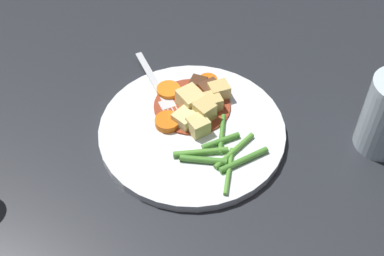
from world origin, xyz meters
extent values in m
plane|color=#26282D|center=(0.00, 0.00, 0.00)|extent=(3.00, 3.00, 0.00)
cylinder|color=white|center=(0.00, 0.00, 0.01)|extent=(0.26, 0.26, 0.01)
cylinder|color=#93381E|center=(0.04, -0.01, 0.01)|extent=(0.11, 0.11, 0.00)
cylinder|color=orange|center=(0.08, 0.02, 0.02)|extent=(0.04, 0.04, 0.01)
cylinder|color=orange|center=(0.04, -0.02, 0.02)|extent=(0.04, 0.04, 0.01)
cylinder|color=orange|center=(0.02, 0.03, 0.02)|extent=(0.04, 0.04, 0.01)
cylinder|color=orange|center=(0.06, -0.02, 0.02)|extent=(0.04, 0.04, 0.01)
cylinder|color=orange|center=(0.08, -0.04, 0.02)|extent=(0.04, 0.04, 0.01)
cube|color=#DBBC6B|center=(0.03, -0.04, 0.02)|extent=(0.03, 0.03, 0.02)
cube|color=#DBBC6B|center=(0.05, -0.05, 0.03)|extent=(0.03, 0.03, 0.02)
cube|color=#DBBC6B|center=(0.01, -0.02, 0.03)|extent=(0.03, 0.03, 0.03)
cube|color=#EAD68C|center=(0.01, 0.01, 0.02)|extent=(0.04, 0.04, 0.02)
cube|color=#E5CC7A|center=(-0.01, -0.01, 0.02)|extent=(0.03, 0.03, 0.02)
cube|color=#E5CC7A|center=(0.04, -0.01, 0.03)|extent=(0.04, 0.04, 0.03)
cube|color=#4C2B19|center=(0.08, -0.03, 0.02)|extent=(0.03, 0.03, 0.02)
cube|color=#56331E|center=(0.06, -0.04, 0.02)|extent=(0.03, 0.04, 0.02)
cylinder|color=#4C8E33|center=(-0.04, -0.03, 0.02)|extent=(0.02, 0.06, 0.01)
cylinder|color=#4C8E33|center=(-0.02, -0.04, 0.02)|extent=(0.07, 0.03, 0.01)
cylinder|color=#4C8E33|center=(-0.06, 0.00, 0.02)|extent=(0.03, 0.06, 0.01)
cylinder|color=#4C8E33|center=(-0.08, -0.05, 0.02)|extent=(0.03, 0.07, 0.01)
cylinder|color=#599E38|center=(-0.05, 0.00, 0.02)|extent=(0.02, 0.07, 0.01)
cylinder|color=#599E38|center=(-0.09, -0.03, 0.02)|extent=(0.07, 0.04, 0.01)
cylinder|color=#599E38|center=(-0.06, -0.04, 0.02)|extent=(0.05, 0.07, 0.01)
cube|color=silver|center=(0.12, 0.04, 0.01)|extent=(0.12, 0.03, 0.00)
cube|color=silver|center=(0.05, 0.02, 0.01)|extent=(0.02, 0.02, 0.00)
cylinder|color=silver|center=(0.02, 0.03, 0.01)|extent=(0.04, 0.01, 0.00)
cylinder|color=silver|center=(0.02, 0.02, 0.01)|extent=(0.04, 0.01, 0.00)
cylinder|color=silver|center=(0.02, 0.02, 0.01)|extent=(0.04, 0.01, 0.00)
cylinder|color=silver|center=(0.02, 0.01, 0.01)|extent=(0.04, 0.01, 0.00)
camera|label=1|loc=(-0.48, 0.12, 0.57)|focal=49.78mm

